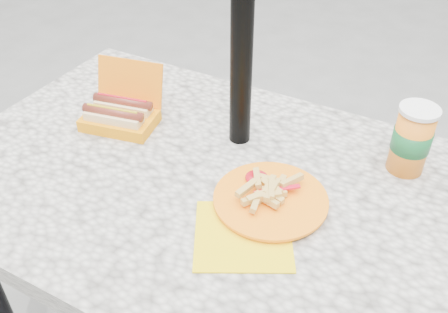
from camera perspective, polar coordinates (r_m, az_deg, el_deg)
The scene contains 4 objects.
picnic_table at distance 1.17m, azimuth -1.91°, elevation -6.24°, with size 1.20×0.80×0.75m.
hotdog_box at distance 1.27m, azimuth -11.78°, elevation 4.82°, with size 0.20×0.18×0.14m.
fries_plate at distance 1.02m, azimuth 5.01°, elevation -5.02°, with size 0.25×0.35×0.05m.
soda_cup at distance 1.14m, azimuth 20.66°, elevation 1.84°, with size 0.08×0.08×0.16m.
Camera 1 is at (0.44, -0.72, 1.46)m, focal length 40.00 mm.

